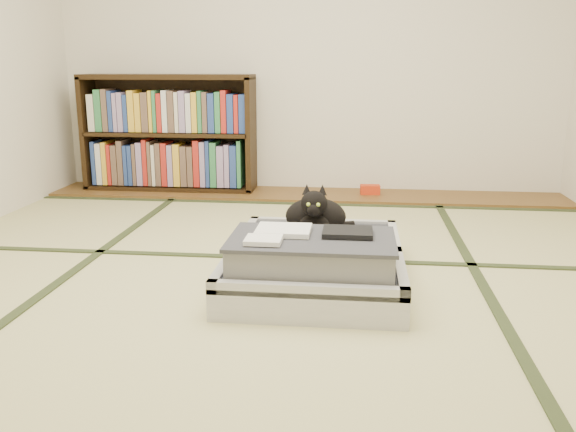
# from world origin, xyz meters

# --- Properties ---
(floor) EXTENTS (4.50, 4.50, 0.00)m
(floor) POSITION_xyz_m (0.00, 0.00, 0.00)
(floor) COLOR #CCC288
(floor) RESTS_ON ground
(wood_strip) EXTENTS (4.00, 0.50, 0.02)m
(wood_strip) POSITION_xyz_m (0.00, 2.00, 0.01)
(wood_strip) COLOR brown
(wood_strip) RESTS_ON ground
(red_item) EXTENTS (0.16, 0.10, 0.07)m
(red_item) POSITION_xyz_m (0.50, 2.03, 0.06)
(red_item) COLOR red
(red_item) RESTS_ON wood_strip
(tatami_borders) EXTENTS (4.00, 4.50, 0.01)m
(tatami_borders) POSITION_xyz_m (0.00, 0.49, 0.00)
(tatami_borders) COLOR #2D381E
(tatami_borders) RESTS_ON ground
(bookcase) EXTENTS (1.37, 0.31, 0.92)m
(bookcase) POSITION_xyz_m (-1.10, 2.07, 0.45)
(bookcase) COLOR black
(bookcase) RESTS_ON wood_strip
(suitcase) EXTENTS (0.81, 1.07, 0.32)m
(suitcase) POSITION_xyz_m (0.21, 0.04, 0.11)
(suitcase) COLOR silver
(suitcase) RESTS_ON floor
(cat) EXTENTS (0.36, 0.36, 0.29)m
(cat) POSITION_xyz_m (0.19, 0.33, 0.26)
(cat) COLOR black
(cat) RESTS_ON suitcase
(cable_coil) EXTENTS (0.11, 0.11, 0.03)m
(cable_coil) POSITION_xyz_m (0.37, 0.36, 0.17)
(cable_coil) COLOR white
(cable_coil) RESTS_ON suitcase
(hanger) EXTENTS (0.38, 0.18, 0.01)m
(hanger) POSITION_xyz_m (-0.05, 0.23, 0.01)
(hanger) COLOR black
(hanger) RESTS_ON floor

